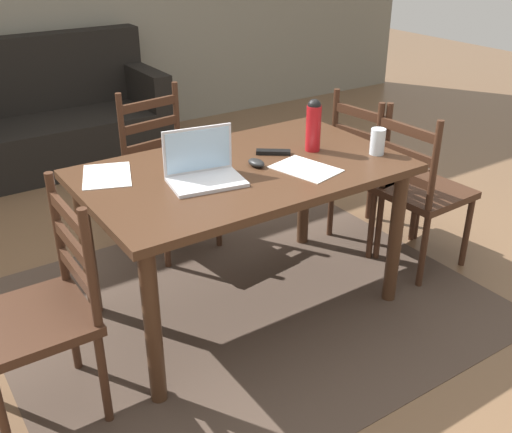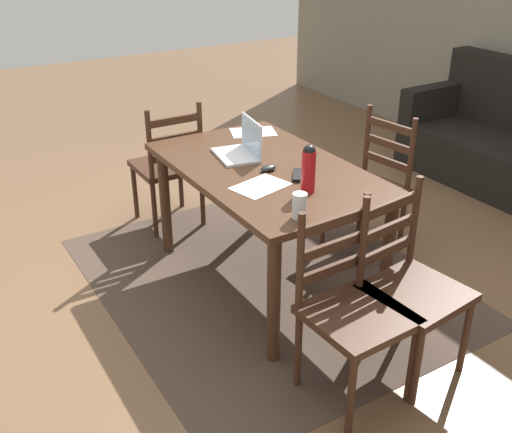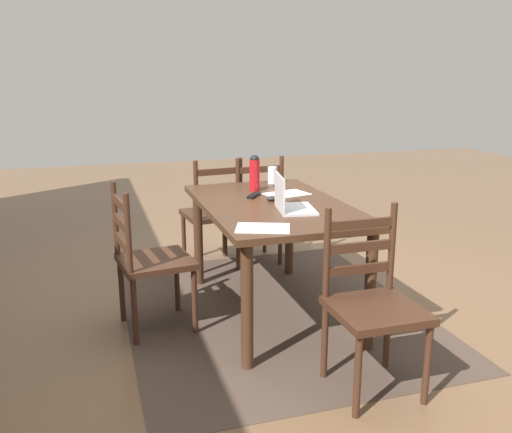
# 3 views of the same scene
# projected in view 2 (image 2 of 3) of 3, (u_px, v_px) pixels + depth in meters

# --- Properties ---
(ground_plane) EXTENTS (14.00, 14.00, 0.00)m
(ground_plane) POSITION_uv_depth(u_px,v_px,m) (265.00, 279.00, 3.89)
(ground_plane) COLOR brown
(area_rug) EXTENTS (2.37, 1.97, 0.01)m
(area_rug) POSITION_uv_depth(u_px,v_px,m) (265.00, 279.00, 3.89)
(area_rug) COLOR #47382D
(area_rug) RESTS_ON ground
(dining_table) EXTENTS (1.51, 0.91, 0.78)m
(dining_table) POSITION_uv_depth(u_px,v_px,m) (266.00, 183.00, 3.59)
(dining_table) COLOR #422819
(dining_table) RESTS_ON ground
(chair_right_far) EXTENTS (0.49, 0.49, 0.95)m
(chair_right_far) POSITION_uv_depth(u_px,v_px,m) (410.00, 287.00, 2.97)
(chair_right_far) COLOR #3D2316
(chair_right_far) RESTS_ON ground
(chair_right_near) EXTENTS (0.46, 0.46, 0.95)m
(chair_right_near) POSITION_uv_depth(u_px,v_px,m) (352.00, 310.00, 2.80)
(chair_right_near) COLOR #3D2316
(chair_right_near) RESTS_ON ground
(chair_far_head) EXTENTS (0.49, 0.49, 0.95)m
(chair_far_head) POSITION_uv_depth(u_px,v_px,m) (370.00, 186.00, 4.07)
(chair_far_head) COLOR #3D2316
(chair_far_head) RESTS_ON ground
(chair_left_near) EXTENTS (0.44, 0.44, 0.95)m
(chair_left_near) POSITION_uv_depth(u_px,v_px,m) (168.00, 166.00, 4.39)
(chair_left_near) COLOR #3D2316
(chair_left_near) RESTS_ON ground
(laptop) EXTENTS (0.35, 0.27, 0.23)m
(laptop) POSITION_uv_depth(u_px,v_px,m) (243.00, 147.00, 3.68)
(laptop) COLOR silver
(laptop) RESTS_ON dining_table
(water_bottle) EXTENTS (0.07, 0.07, 0.26)m
(water_bottle) POSITION_uv_depth(u_px,v_px,m) (309.00, 168.00, 3.17)
(water_bottle) COLOR #A81419
(water_bottle) RESTS_ON dining_table
(drinking_glass) EXTENTS (0.07, 0.07, 0.13)m
(drinking_glass) POSITION_uv_depth(u_px,v_px,m) (300.00, 206.00, 2.92)
(drinking_glass) COLOR silver
(drinking_glass) RESTS_ON dining_table
(computer_mouse) EXTENTS (0.07, 0.10, 0.03)m
(computer_mouse) POSITION_uv_depth(u_px,v_px,m) (268.00, 168.00, 3.48)
(computer_mouse) COLOR black
(computer_mouse) RESTS_ON dining_table
(tv_remote) EXTENTS (0.16, 0.14, 0.02)m
(tv_remote) POSITION_uv_depth(u_px,v_px,m) (297.00, 175.00, 3.40)
(tv_remote) COLOR black
(tv_remote) RESTS_ON dining_table
(paper_stack_left) EXTENTS (0.28, 0.34, 0.00)m
(paper_stack_left) POSITION_uv_depth(u_px,v_px,m) (260.00, 186.00, 3.28)
(paper_stack_left) COLOR white
(paper_stack_left) RESTS_ON dining_table
(paper_stack_right) EXTENTS (0.30, 0.35, 0.00)m
(paper_stack_right) POSITION_uv_depth(u_px,v_px,m) (253.00, 132.00, 4.10)
(paper_stack_right) COLOR white
(paper_stack_right) RESTS_ON dining_table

